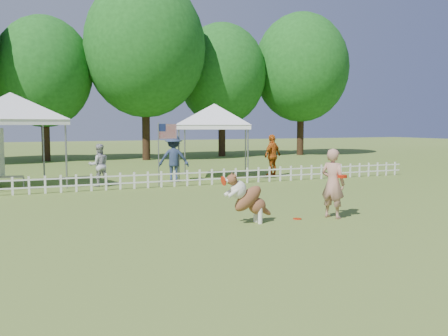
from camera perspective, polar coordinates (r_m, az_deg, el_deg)
name	(u,v)px	position (r m, az deg, el deg)	size (l,w,h in m)	color
ground	(257,221)	(11.99, 3.83, -6.01)	(120.00, 120.00, 0.00)	#4D6921
picket_fence	(168,179)	(18.36, -6.43, -1.25)	(22.00, 0.08, 0.60)	white
handler	(333,183)	(12.46, 12.33, -1.73)	(0.62, 0.41, 1.71)	tan
dog	(249,198)	(11.50, 2.84, -3.50)	(1.14, 0.38, 1.18)	brown
frisbee_on_turf	(297,219)	(12.26, 8.37, -5.76)	(0.21, 0.21, 0.02)	red
canopy_tent_left	(12,141)	(19.70, -23.09, 2.85)	(3.26, 3.26, 3.37)	white
canopy_tent_right	(214,142)	(21.28, -1.11, 3.01)	(3.00, 3.00, 3.10)	white
flag_pole	(159,154)	(18.62, -7.49, 1.55)	(0.91, 0.09, 2.36)	gray
spectator_a	(99,165)	(18.99, -14.10, 0.31)	(0.76, 0.60, 1.57)	#A7A6AC
spectator_b	(174,158)	(19.99, -5.77, 1.09)	(1.21, 0.69, 1.87)	#25324F
spectator_c	(272,155)	(22.08, 5.55, 1.44)	(1.08, 0.45, 1.85)	#C25916
tree_center_left	(44,82)	(33.10, -19.88, 9.23)	(6.00, 6.00, 9.80)	#175017
tree_center_right	(145,61)	(32.78, -9.01, 11.97)	(7.60, 7.60, 12.60)	#175017
tree_right	(222,84)	(36.08, -0.25, 9.63)	(6.20, 6.20, 10.40)	#175017
tree_far_right	(301,78)	(38.08, 8.80, 10.08)	(7.00, 7.00, 11.40)	#175017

